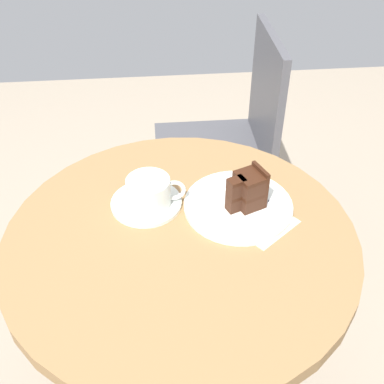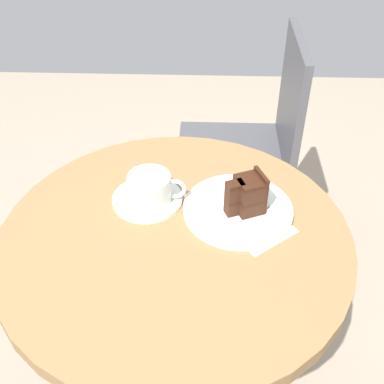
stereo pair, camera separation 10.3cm
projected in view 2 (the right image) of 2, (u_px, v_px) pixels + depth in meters
name	position (u px, v px, depth m)	size (l,w,h in m)	color
cafe_table	(176.00, 272.00, 1.07)	(0.73, 0.73, 0.71)	olive
saucer	(147.00, 199.00, 1.07)	(0.16, 0.16, 0.01)	silver
coffee_cup	(150.00, 188.00, 1.04)	(0.13, 0.09, 0.06)	silver
teaspoon	(139.00, 185.00, 1.10)	(0.07, 0.09, 0.00)	silver
cake_plate	(238.00, 210.00, 1.04)	(0.24, 0.24, 0.01)	silver
cake_slice	(247.00, 195.00, 1.00)	(0.09, 0.07, 0.09)	#422619
fork	(261.00, 205.00, 1.04)	(0.13, 0.10, 0.00)	silver
napkin	(255.00, 225.00, 1.01)	(0.18, 0.18, 0.00)	beige
cafe_chair	(258.00, 138.00, 1.62)	(0.38, 0.38, 0.86)	#4C4C51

